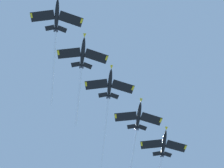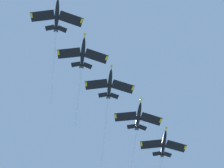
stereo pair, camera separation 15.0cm
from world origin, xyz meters
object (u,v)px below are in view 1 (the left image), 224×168
Objects in this scene: jet_third at (108,100)px; jet_fifth at (162,158)px; jet_lead at (56,33)px; jet_second at (81,69)px; jet_fourth at (137,127)px.

jet_third is 34.94m from jet_fifth.
jet_lead is 68.57m from jet_fifth.
jet_second is 16.79m from jet_third.
jet_lead is 16.93m from jet_second.
jet_third is at bearing -19.11° from jet_fourth.
jet_third is 1.10× the size of jet_fifth.
jet_second is 0.99× the size of jet_fourth.
jet_fourth is (-31.48, 8.82, -7.09)m from jet_second.
jet_second is at bearing 172.89° from jet_lead.
jet_second is at bearing -12.17° from jet_third.
jet_third reaches higher than jet_fifth.
jet_second is 0.86× the size of jet_third.
jet_third is (-15.98, 3.45, -3.83)m from jet_second.
jet_third is 16.72m from jet_fourth.
jet_third is at bearing -14.10° from jet_fifth.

